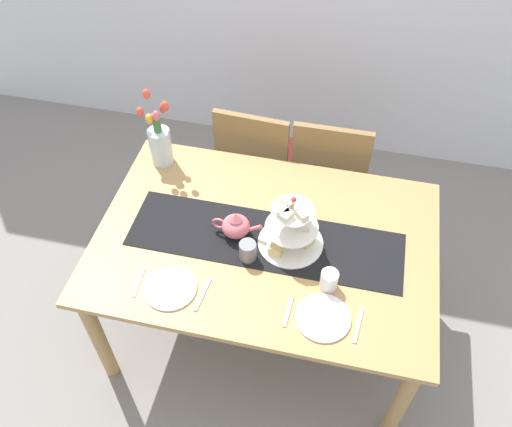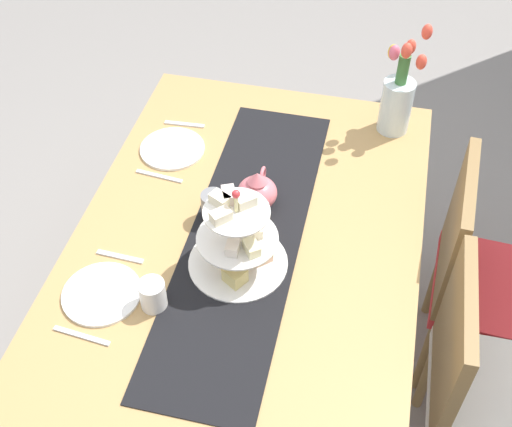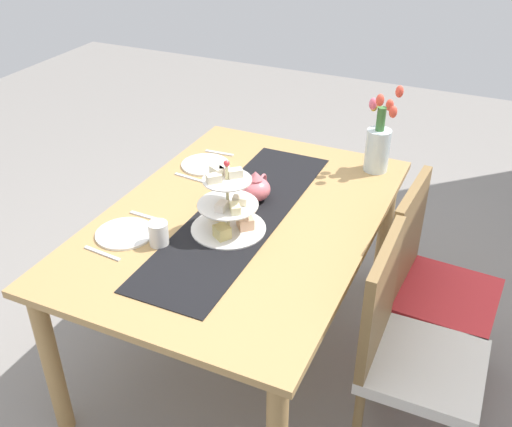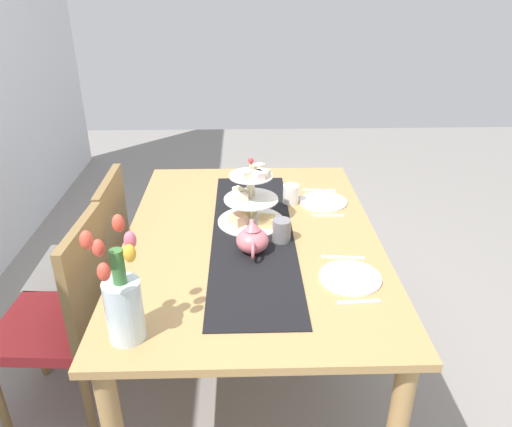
{
  "view_description": "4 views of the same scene",
  "coord_description": "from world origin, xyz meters",
  "px_view_note": "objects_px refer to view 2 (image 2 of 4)",
  "views": [
    {
      "loc": [
        0.3,
        -1.51,
        2.66
      ],
      "look_at": [
        -0.06,
        0.06,
        0.84
      ],
      "focal_mm": 37.38,
      "sensor_mm": 36.0,
      "label": 1
    },
    {
      "loc": [
        1.33,
        0.33,
        2.27
      ],
      "look_at": [
        -0.01,
        0.03,
        0.83
      ],
      "focal_mm": 46.02,
      "sensor_mm": 36.0,
      "label": 2
    },
    {
      "loc": [
        1.86,
        0.92,
        2.03
      ],
      "look_at": [
        0.01,
        0.07,
        0.77
      ],
      "focal_mm": 41.37,
      "sensor_mm": 36.0,
      "label": 3
    },
    {
      "loc": [
        -1.84,
        0.03,
        1.76
      ],
      "look_at": [
        0.09,
        -0.02,
        0.8
      ],
      "focal_mm": 34.45,
      "sensor_mm": 36.0,
      "label": 4
    }
  ],
  "objects_px": {
    "tiered_cake_stand": "(237,242)",
    "mug_white_text": "(153,295)",
    "dinner_plate_left": "(172,149)",
    "chair_left": "(479,273)",
    "knife_right": "(82,336)",
    "mug_grey": "(213,206)",
    "knife_left": "(159,176)",
    "tulip_vase": "(398,97)",
    "chair_right": "(479,384)",
    "dining_table": "(247,255)",
    "dinner_plate_right": "(102,294)",
    "fork_right": "(120,257)",
    "fork_left": "(185,124)",
    "teapot": "(257,191)"
  },
  "relations": [
    {
      "from": "fork_left",
      "to": "knife_right",
      "type": "relative_size",
      "value": 0.88
    },
    {
      "from": "tulip_vase",
      "to": "dining_table",
      "type": "bearing_deg",
      "value": -31.95
    },
    {
      "from": "fork_left",
      "to": "mug_white_text",
      "type": "bearing_deg",
      "value": 11.28
    },
    {
      "from": "dinner_plate_right",
      "to": "mug_white_text",
      "type": "xyz_separation_m",
      "value": [
        -0.0,
        0.16,
        0.04
      ]
    },
    {
      "from": "tulip_vase",
      "to": "knife_right",
      "type": "xyz_separation_m",
      "value": [
        1.1,
        -0.75,
        -0.14
      ]
    },
    {
      "from": "chair_left",
      "to": "knife_left",
      "type": "bearing_deg",
      "value": -89.06
    },
    {
      "from": "tulip_vase",
      "to": "dinner_plate_right",
      "type": "relative_size",
      "value": 1.76
    },
    {
      "from": "teapot",
      "to": "tiered_cake_stand",
      "type": "bearing_deg",
      "value": -0.06
    },
    {
      "from": "tulip_vase",
      "to": "fork_left",
      "type": "xyz_separation_m",
      "value": [
        0.15,
        -0.75,
        -0.14
      ]
    },
    {
      "from": "dining_table",
      "to": "tiered_cake_stand",
      "type": "height_order",
      "value": "tiered_cake_stand"
    },
    {
      "from": "chair_left",
      "to": "knife_right",
      "type": "xyz_separation_m",
      "value": [
        0.68,
        -1.12,
        0.24
      ]
    },
    {
      "from": "fork_right",
      "to": "knife_right",
      "type": "height_order",
      "value": "same"
    },
    {
      "from": "tiered_cake_stand",
      "to": "fork_left",
      "type": "xyz_separation_m",
      "value": [
        -0.6,
        -0.36,
        -0.1
      ]
    },
    {
      "from": "teapot",
      "to": "dinner_plate_right",
      "type": "xyz_separation_m",
      "value": [
        0.46,
        -0.36,
        -0.05
      ]
    },
    {
      "from": "chair_right",
      "to": "dining_table",
      "type": "bearing_deg",
      "value": -105.91
    },
    {
      "from": "chair_left",
      "to": "fork_left",
      "type": "bearing_deg",
      "value": -103.62
    },
    {
      "from": "teapot",
      "to": "tulip_vase",
      "type": "distance_m",
      "value": 0.64
    },
    {
      "from": "tulip_vase",
      "to": "knife_right",
      "type": "bearing_deg",
      "value": -34.42
    },
    {
      "from": "chair_left",
      "to": "dinner_plate_left",
      "type": "height_order",
      "value": "chair_left"
    },
    {
      "from": "knife_left",
      "to": "tiered_cake_stand",
      "type": "bearing_deg",
      "value": 48.82
    },
    {
      "from": "chair_right",
      "to": "fork_right",
      "type": "relative_size",
      "value": 6.07
    },
    {
      "from": "dinner_plate_left",
      "to": "mug_grey",
      "type": "bearing_deg",
      "value": 39.18
    },
    {
      "from": "tulip_vase",
      "to": "mug_white_text",
      "type": "height_order",
      "value": "tulip_vase"
    },
    {
      "from": "fork_right",
      "to": "chair_left",
      "type": "bearing_deg",
      "value": 109.0
    },
    {
      "from": "mug_grey",
      "to": "chair_left",
      "type": "bearing_deg",
      "value": 100.16
    },
    {
      "from": "mug_grey",
      "to": "mug_white_text",
      "type": "distance_m",
      "value": 0.38
    },
    {
      "from": "tiered_cake_stand",
      "to": "tulip_vase",
      "type": "height_order",
      "value": "tulip_vase"
    },
    {
      "from": "dining_table",
      "to": "fork_left",
      "type": "relative_size",
      "value": 10.47
    },
    {
      "from": "chair_left",
      "to": "dinner_plate_left",
      "type": "distance_m",
      "value": 1.15
    },
    {
      "from": "fork_left",
      "to": "dinner_plate_left",
      "type": "bearing_deg",
      "value": 0.0
    },
    {
      "from": "teapot",
      "to": "fork_left",
      "type": "relative_size",
      "value": 1.59
    },
    {
      "from": "chair_right",
      "to": "dinner_plate_left",
      "type": "xyz_separation_m",
      "value": [
        -0.56,
        -1.12,
        0.24
      ]
    },
    {
      "from": "dining_table",
      "to": "dinner_plate_right",
      "type": "height_order",
      "value": "dinner_plate_right"
    },
    {
      "from": "chair_right",
      "to": "tulip_vase",
      "type": "xyz_separation_m",
      "value": [
        -0.86,
        -0.37,
        0.38
      ]
    },
    {
      "from": "tiered_cake_stand",
      "to": "mug_white_text",
      "type": "relative_size",
      "value": 3.2
    },
    {
      "from": "chair_right",
      "to": "tulip_vase",
      "type": "relative_size",
      "value": 2.25
    },
    {
      "from": "chair_left",
      "to": "dinner_plate_right",
      "type": "bearing_deg",
      "value": -64.65
    },
    {
      "from": "teapot",
      "to": "mug_grey",
      "type": "distance_m",
      "value": 0.15
    },
    {
      "from": "tiered_cake_stand",
      "to": "mug_white_text",
      "type": "bearing_deg",
      "value": -44.32
    },
    {
      "from": "fork_left",
      "to": "fork_right",
      "type": "xyz_separation_m",
      "value": [
        0.66,
        0.0,
        0.0
      ]
    },
    {
      "from": "chair_right",
      "to": "tiered_cake_stand",
      "type": "distance_m",
      "value": 0.84
    },
    {
      "from": "chair_left",
      "to": "mug_white_text",
      "type": "distance_m",
      "value": 1.13
    },
    {
      "from": "mug_white_text",
      "to": "dining_table",
      "type": "bearing_deg",
      "value": 148.23
    },
    {
      "from": "tulip_vase",
      "to": "knife_left",
      "type": "xyz_separation_m",
      "value": [
        0.44,
        -0.75,
        -0.14
      ]
    },
    {
      "from": "chair_right",
      "to": "fork_left",
      "type": "height_order",
      "value": "chair_right"
    },
    {
      "from": "chair_left",
      "to": "mug_white_text",
      "type": "xyz_separation_m",
      "value": [
        0.53,
        -0.96,
        0.28
      ]
    },
    {
      "from": "chair_left",
      "to": "fork_right",
      "type": "height_order",
      "value": "chair_left"
    },
    {
      "from": "chair_right",
      "to": "dinner_plate_right",
      "type": "xyz_separation_m",
      "value": [
        0.1,
        -1.12,
        0.24
      ]
    },
    {
      "from": "chair_right",
      "to": "dinner_plate_left",
      "type": "height_order",
      "value": "chair_right"
    },
    {
      "from": "tiered_cake_stand",
      "to": "dinner_plate_left",
      "type": "xyz_separation_m",
      "value": [
        -0.46,
        -0.36,
        -0.09
      ]
    }
  ]
}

